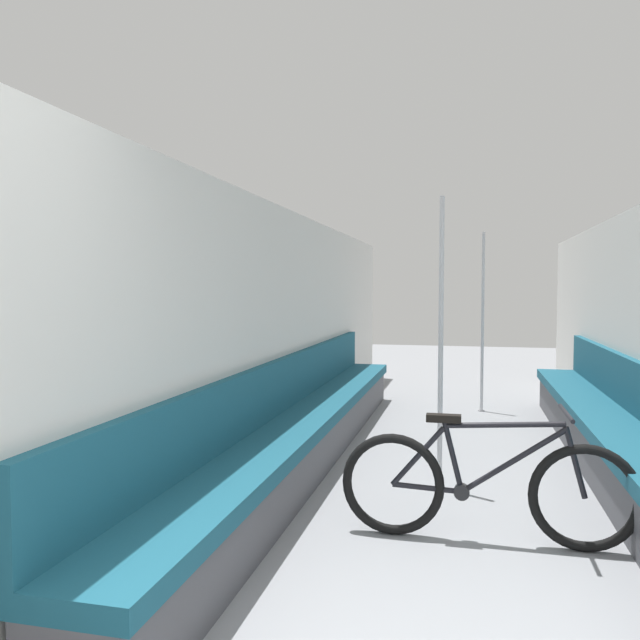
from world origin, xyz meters
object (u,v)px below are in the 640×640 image
at_px(grab_pole_near, 441,347).
at_px(grab_pole_far, 482,325).
at_px(bench_seat_row_right, 623,447).
at_px(bicycle, 485,487).
at_px(bench_seat_row_left, 305,430).

bearing_deg(grab_pole_near, grab_pole_far, 83.14).
height_order(bench_seat_row_right, grab_pole_near, grab_pole_near).
bearing_deg(bicycle, bench_seat_row_right, 42.99).
xyz_separation_m(bench_seat_row_left, bench_seat_row_right, (2.44, 0.00, 0.00)).
bearing_deg(bench_seat_row_right, bicycle, -128.59).
bearing_deg(bench_seat_row_right, bench_seat_row_left, 180.00).
xyz_separation_m(bench_seat_row_left, grab_pole_far, (1.48, 2.70, 0.75)).
relative_size(grab_pole_near, grab_pole_far, 1.00).
bearing_deg(bench_seat_row_left, grab_pole_near, -16.82).
height_order(bench_seat_row_right, bicycle, bench_seat_row_right).
height_order(bench_seat_row_right, grab_pole_far, grab_pole_far).
bearing_deg(bench_seat_row_right, grab_pole_far, 109.47).
xyz_separation_m(bench_seat_row_right, grab_pole_far, (-0.96, 2.70, 0.75)).
distance_m(bench_seat_row_left, grab_pole_near, 1.39).
relative_size(bench_seat_row_right, bicycle, 3.83).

